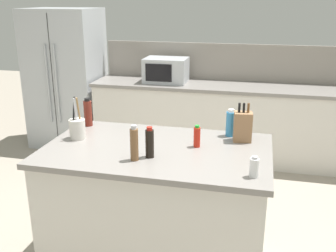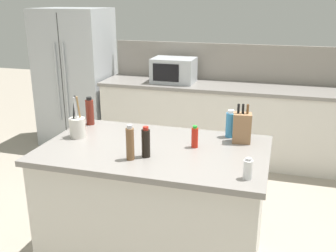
# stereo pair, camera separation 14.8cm
# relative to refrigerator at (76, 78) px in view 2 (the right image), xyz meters

# --- Properties ---
(back_counter_run) EXTENTS (3.32, 0.66, 0.94)m
(back_counter_run) POSITION_rel_refrigerator_xyz_m (2.16, -0.05, -0.44)
(back_counter_run) COLOR beige
(back_counter_run) RESTS_ON ground_plane
(wall_backsplash) EXTENTS (3.28, 0.03, 0.46)m
(wall_backsplash) POSITION_rel_refrigerator_xyz_m (2.16, 0.27, 0.26)
(wall_backsplash) COLOR gray
(wall_backsplash) RESTS_ON back_counter_run
(kitchen_island) EXTENTS (1.60, 0.97, 0.94)m
(kitchen_island) POSITION_rel_refrigerator_xyz_m (1.86, -2.25, -0.44)
(kitchen_island) COLOR beige
(kitchen_island) RESTS_ON ground_plane
(refrigerator) EXTENTS (0.92, 0.75, 1.82)m
(refrigerator) POSITION_rel_refrigerator_xyz_m (0.00, 0.00, 0.00)
(refrigerator) COLOR #ADB2B7
(refrigerator) RESTS_ON ground_plane
(microwave) EXTENTS (0.52, 0.39, 0.30)m
(microwave) POSITION_rel_refrigerator_xyz_m (1.39, -0.05, 0.18)
(microwave) COLOR #ADB2B7
(microwave) RESTS_ON back_counter_run
(knife_block) EXTENTS (0.14, 0.12, 0.29)m
(knife_block) POSITION_rel_refrigerator_xyz_m (2.44, -1.97, 0.14)
(knife_block) COLOR #936B47
(knife_block) RESTS_ON kitchen_island
(utensil_crock) EXTENTS (0.12, 0.12, 0.32)m
(utensil_crock) POSITION_rel_refrigerator_xyz_m (1.23, -2.20, 0.11)
(utensil_crock) COLOR beige
(utensil_crock) RESTS_ON kitchen_island
(dish_soap_bottle) EXTENTS (0.07, 0.07, 0.21)m
(dish_soap_bottle) POSITION_rel_refrigerator_xyz_m (2.34, -1.87, 0.13)
(dish_soap_bottle) COLOR #3384BC
(dish_soap_bottle) RESTS_ON kitchen_island
(vinegar_bottle) EXTENTS (0.07, 0.07, 0.23)m
(vinegar_bottle) POSITION_rel_refrigerator_xyz_m (1.18, -1.89, 0.14)
(vinegar_bottle) COLOR maroon
(vinegar_bottle) RESTS_ON kitchen_island
(pepper_grinder) EXTENTS (0.05, 0.05, 0.24)m
(pepper_grinder) POSITION_rel_refrigerator_xyz_m (1.77, -2.49, 0.14)
(pepper_grinder) COLOR brown
(pepper_grinder) RESTS_ON kitchen_island
(salt_shaker) EXTENTS (0.06, 0.06, 0.13)m
(salt_shaker) POSITION_rel_refrigerator_xyz_m (2.54, -2.57, 0.09)
(salt_shaker) COLOR silver
(salt_shaker) RESTS_ON kitchen_island
(soy_sauce_bottle) EXTENTS (0.06, 0.06, 0.21)m
(soy_sauce_bottle) POSITION_rel_refrigerator_xyz_m (1.86, -2.42, 0.13)
(soy_sauce_bottle) COLOR black
(soy_sauce_bottle) RESTS_ON kitchen_island
(spice_jar_paprika) EXTENTS (0.05, 0.05, 0.11)m
(spice_jar_paprika) POSITION_rel_refrigerator_xyz_m (1.17, -2.03, 0.08)
(spice_jar_paprika) COLOR #B73D1E
(spice_jar_paprika) RESTS_ON kitchen_island
(hot_sauce_bottle) EXTENTS (0.05, 0.05, 0.16)m
(hot_sauce_bottle) POSITION_rel_refrigerator_xyz_m (2.13, -2.16, 0.11)
(hot_sauce_bottle) COLOR red
(hot_sauce_bottle) RESTS_ON kitchen_island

